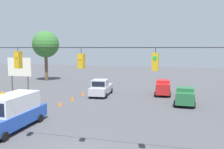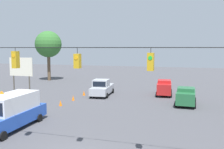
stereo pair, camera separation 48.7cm
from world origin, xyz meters
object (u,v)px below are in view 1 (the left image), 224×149
tree_horizon_right (46,44)px  pickup_truck_silver_withflow_far (101,88)px  work_zone_sign (3,103)px  traffic_cone_third (60,103)px  sedan_red_oncoming_deep (163,87)px  pedestrian (22,105)px  traffic_cone_fifth (83,93)px  roadside_billboard (20,70)px  sedan_green_oncoming_far (185,96)px  traffic_cone_fourth (72,98)px  traffic_cone_nearest (23,121)px  traffic_cone_second (43,111)px  overhead_signal_span (81,81)px  box_truck_blue_parked_shoulder (12,112)px  traffic_cone_farthest (90,90)px

tree_horizon_right → pickup_truck_silver_withflow_far: bearing=141.8°
work_zone_sign → traffic_cone_third: bearing=-95.5°
sedan_red_oncoming_deep → pedestrian: size_ratio=2.34×
sedan_red_oncoming_deep → tree_horizon_right: bearing=-22.1°
traffic_cone_fifth → traffic_cone_third: bearing=89.5°
sedan_red_oncoming_deep → traffic_cone_third: bearing=42.6°
roadside_billboard → pedestrian: (-4.93, 6.61, -2.60)m
traffic_cone_fifth → pedestrian: pedestrian is taller
sedan_green_oncoming_far → traffic_cone_fourth: sedan_green_oncoming_far is taller
traffic_cone_nearest → traffic_cone_second: bearing=-87.7°
overhead_signal_span → tree_horizon_right: tree_horizon_right is taller
pickup_truck_silver_withflow_far → tree_horizon_right: size_ratio=0.60×
traffic_cone_fifth → roadside_billboard: 8.25m
traffic_cone_third → traffic_cone_fifth: bearing=-90.5°
pickup_truck_silver_withflow_far → pedestrian: pickup_truck_silver_withflow_far is taller
box_truck_blue_parked_shoulder → traffic_cone_farthest: bearing=-89.8°
box_truck_blue_parked_shoulder → roadside_billboard: bearing=-56.9°
pickup_truck_silver_withflow_far → traffic_cone_fifth: pickup_truck_silver_withflow_far is taller
work_zone_sign → box_truck_blue_parked_shoulder: bearing=-178.7°
pickup_truck_silver_withflow_far → sedan_red_oncoming_deep: (-7.65, -2.39, 0.06)m
sedan_green_oncoming_far → work_zone_sign: (13.42, 11.89, 1.00)m
traffic_cone_fourth → traffic_cone_fifth: 3.27m
traffic_cone_fourth → sedan_red_oncoming_deep: bearing=-147.6°
box_truck_blue_parked_shoulder → traffic_cone_fifth: size_ratio=11.55×
traffic_cone_third → roadside_billboard: bearing=-21.5°
pedestrian → traffic_cone_fifth: bearing=-100.3°
pedestrian → tree_horizon_right: tree_horizon_right is taller
sedan_green_oncoming_far → work_zone_sign: size_ratio=1.45×
traffic_cone_nearest → traffic_cone_farthest: (0.14, -15.57, 0.00)m
overhead_signal_span → pedestrian: bearing=-37.8°
traffic_cone_fourth → roadside_billboard: (6.80, 0.24, 3.17)m
traffic_cone_fifth → sedan_red_oncoming_deep: bearing=-163.1°
box_truck_blue_parked_shoulder → tree_horizon_right: tree_horizon_right is taller
sedan_green_oncoming_far → pedestrian: bearing=29.4°
overhead_signal_span → traffic_cone_second: 10.82m
tree_horizon_right → sedan_red_oncoming_deep: bearing=157.9°
overhead_signal_span → box_truck_blue_parked_shoulder: overhead_signal_span is taller
pickup_truck_silver_withflow_far → traffic_cone_nearest: pickup_truck_silver_withflow_far is taller
roadside_billboard → pickup_truck_silver_withflow_far: bearing=-155.4°
sedan_red_oncoming_deep → roadside_billboard: roadside_billboard is taller
roadside_billboard → traffic_cone_second: bearing=138.3°
traffic_cone_farthest → work_zone_sign: (0.72, 16.74, 1.69)m
overhead_signal_span → sedan_green_oncoming_far: bearing=-111.4°
work_zone_sign → tree_horizon_right: bearing=-66.2°
sedan_red_oncoming_deep → traffic_cone_fifth: sedan_red_oncoming_deep is taller
overhead_signal_span → traffic_cone_second: overhead_signal_span is taller
traffic_cone_second → traffic_cone_third: bearing=-90.3°
roadside_billboard → box_truck_blue_parked_shoulder: bearing=123.1°
traffic_cone_fourth → roadside_billboard: size_ratio=0.12×
traffic_cone_second → pedestrian: bearing=20.0°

